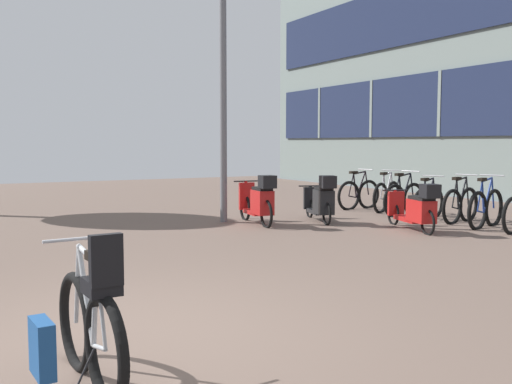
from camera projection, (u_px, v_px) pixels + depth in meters
ground at (279, 316)px, 5.47m from camera, size 21.00×40.00×0.13m
bicycle_foreground at (87, 328)px, 3.79m from camera, size 0.63×1.38×1.09m
bicycle_rack_01 at (486, 208)px, 11.00m from camera, size 1.42×0.53×1.03m
bicycle_rack_02 at (460, 205)px, 11.70m from camera, size 1.35×0.48×1.00m
bicycle_rack_03 at (428, 203)px, 12.26m from camera, size 1.26×0.52×0.95m
bicycle_rack_04 at (404, 199)px, 12.89m from camera, size 1.41×0.48×1.02m
bicycle_rack_05 at (387, 196)px, 13.59m from camera, size 1.31×0.63×1.00m
bicycle_rack_06 at (359, 194)px, 14.10m from camera, size 1.40×0.48×1.00m
scooter_near at (259, 201)px, 11.32m from camera, size 0.57×1.73×1.02m
scooter_mid at (321, 201)px, 11.67m from camera, size 0.78×1.59×0.99m
scooter_far at (417, 209)px, 10.49m from camera, size 0.79×1.75×0.91m
lamp_post at (223, 61)px, 11.48m from camera, size 0.20×0.52×5.80m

